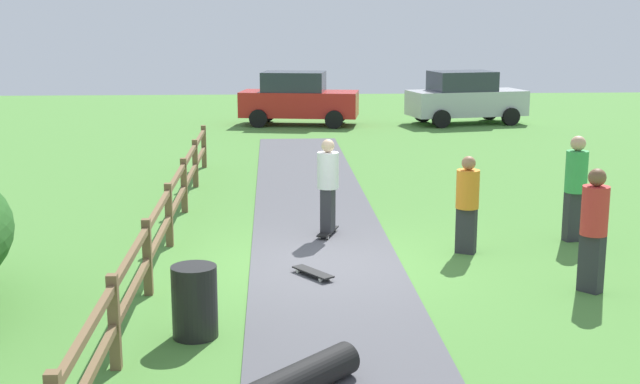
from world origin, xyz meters
The scene contains 12 objects.
ground_plane centered at (0.00, 0.00, 0.00)m, with size 60.00×60.00×0.00m, color #4C8438.
asphalt_path centered at (0.00, 0.00, 0.01)m, with size 2.40×28.00×0.02m, color #515156.
wooden_fence centered at (-2.60, 0.00, 0.67)m, with size 0.12×18.12×1.10m.
trash_bin centered at (-1.80, -2.93, 0.45)m, with size 0.56×0.56×0.90m, color black.
skater_riding centered at (0.15, 1.79, 0.98)m, with size 0.48×0.82×1.74m.
skater_fallen centered at (-0.49, -4.73, 0.20)m, with size 1.38×1.37×0.36m.
skateboard_loose centered at (-0.24, -0.64, 0.09)m, with size 0.62×0.77×0.08m.
bystander_green centered at (4.42, 1.24, 1.03)m, with size 0.45×0.45×1.86m.
bystander_red centered at (3.69, -1.51, 0.99)m, with size 0.54×0.54×1.79m.
bystander_orange centered at (2.37, 0.58, 0.90)m, with size 0.51×0.51×1.63m.
parked_car_red centered at (0.13, 17.66, 0.96)m, with size 4.43×2.53×1.92m.
parked_car_silver centered at (6.25, 17.64, 0.96)m, with size 4.45×2.63×1.92m.
Camera 1 is at (-0.84, -12.77, 3.86)m, focal length 47.23 mm.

